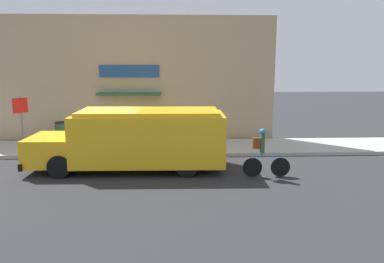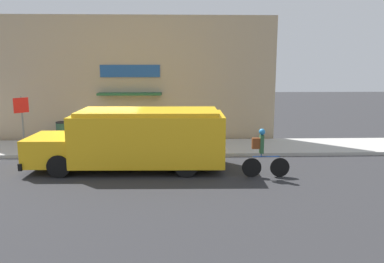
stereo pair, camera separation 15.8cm
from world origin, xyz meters
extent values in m
plane|color=#2B2B2D|center=(0.00, 0.00, 0.00)|extent=(70.00, 70.00, 0.00)
cube|color=#ADAAA3|center=(0.00, 1.48, 0.07)|extent=(28.00, 2.96, 0.15)
cube|color=tan|center=(0.00, 3.30, 2.99)|extent=(15.02, 0.18, 5.97)
cube|color=#1E4C93|center=(0.56, 3.19, 3.40)|extent=(2.81, 0.05, 0.57)
cube|color=#235633|center=(0.56, 2.85, 2.35)|extent=(2.95, 0.71, 0.10)
cube|color=yellow|center=(1.79, -1.65, 1.14)|extent=(5.28, 2.38, 1.74)
cube|color=yellow|center=(-1.62, -1.57, 0.75)|extent=(1.65, 2.11, 0.96)
cube|color=yellow|center=(1.79, -1.65, 2.08)|extent=(4.85, 2.19, 0.14)
cube|color=black|center=(-2.38, -1.55, 0.37)|extent=(0.17, 2.21, 0.24)
cube|color=red|center=(0.39, -0.24, 1.23)|extent=(0.03, 0.44, 0.44)
cylinder|color=black|center=(-1.10, -0.62, 0.38)|extent=(0.78, 0.28, 0.77)
cylinder|color=black|center=(-1.15, -2.55, 0.38)|extent=(0.78, 0.28, 0.77)
cylinder|color=black|center=(3.13, -0.72, 0.38)|extent=(0.78, 0.28, 0.77)
cylinder|color=black|center=(3.08, -2.65, 0.38)|extent=(0.78, 0.28, 0.77)
cylinder|color=black|center=(6.22, -2.76, 0.33)|extent=(0.65, 0.04, 0.65)
cylinder|color=black|center=(5.27, -2.76, 0.33)|extent=(0.65, 0.04, 0.65)
cylinder|color=#234793|center=(5.74, -2.76, 0.70)|extent=(0.90, 0.04, 0.04)
cylinder|color=#234793|center=(5.58, -2.76, 0.76)|extent=(0.04, 0.04, 0.12)
cube|color=#2D5B38|center=(5.58, -2.76, 1.13)|extent=(0.12, 0.20, 0.61)
sphere|color=#2375B7|center=(5.58, -2.76, 1.54)|extent=(0.21, 0.21, 0.21)
cube|color=brown|center=(5.39, -2.76, 1.16)|extent=(0.26, 0.14, 0.36)
cylinder|color=slate|center=(-3.45, 0.41, 1.30)|extent=(0.07, 0.07, 2.31)
cube|color=red|center=(-3.45, 0.36, 2.11)|extent=(0.45, 0.45, 0.60)
cylinder|color=#2D5138|center=(-2.49, 2.44, 0.61)|extent=(0.61, 0.61, 0.92)
cylinder|color=black|center=(-2.49, 2.44, 1.09)|extent=(0.63, 0.63, 0.04)
camera|label=1|loc=(2.69, -14.73, 3.74)|focal=35.00mm
camera|label=2|loc=(2.85, -14.74, 3.74)|focal=35.00mm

